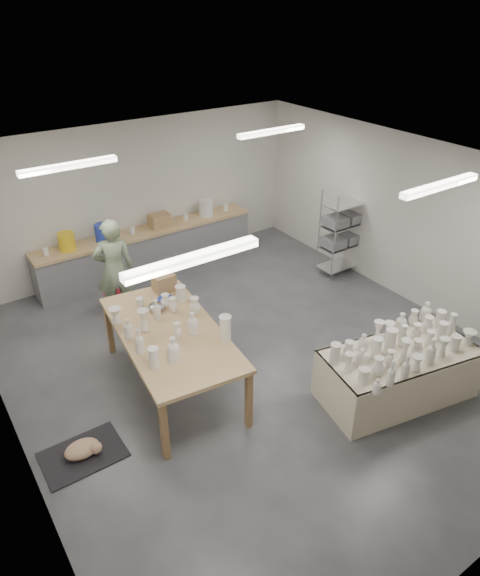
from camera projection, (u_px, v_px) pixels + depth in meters
room at (245, 242)px, 7.13m from camera, size 8.00×8.02×3.00m
back_counter at (148, 249)px, 10.52m from camera, size 4.60×0.60×1.24m
wire_shelf at (342, 231)px, 10.25m from camera, size 0.88×0.48×1.80m
drying_table at (398, 371)px, 7.23m from camera, size 2.33×1.44×1.14m
work_table at (169, 327)px, 7.21m from camera, size 1.60×2.75×1.35m
rug at (83, 455)px, 6.47m from camera, size 1.00×0.70×0.02m
cat at (84, 449)px, 6.42m from camera, size 0.45×0.34×0.19m
potter at (115, 270)px, 8.80m from camera, size 0.78×0.62×1.86m
red_stool at (113, 295)px, 9.32m from camera, size 0.41×0.41×0.32m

